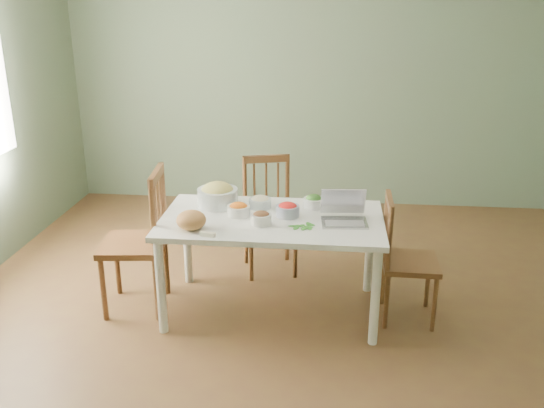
# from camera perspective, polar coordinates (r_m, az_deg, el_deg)

# --- Properties ---
(floor) EXTENTS (5.00, 5.00, 0.00)m
(floor) POSITION_cam_1_polar(r_m,az_deg,el_deg) (4.24, 1.89, -10.99)
(floor) COLOR brown
(floor) RESTS_ON ground
(wall_back) EXTENTS (5.00, 0.00, 2.70)m
(wall_back) POSITION_cam_1_polar(r_m,az_deg,el_deg) (6.19, 3.72, 12.18)
(wall_back) COLOR #5B6A56
(wall_back) RESTS_ON ground
(wall_front) EXTENTS (5.00, 0.00, 2.70)m
(wall_front) POSITION_cam_1_polar(r_m,az_deg,el_deg) (1.42, -4.98, -15.60)
(wall_front) COLOR #5B6A56
(wall_front) RESTS_ON ground
(dining_table) EXTENTS (1.52, 0.85, 0.71)m
(dining_table) POSITION_cam_1_polar(r_m,az_deg,el_deg) (4.18, -0.00, -5.89)
(dining_table) COLOR white
(dining_table) RESTS_ON floor
(chair_far) EXTENTS (0.50, 0.49, 0.93)m
(chair_far) POSITION_cam_1_polar(r_m,az_deg,el_deg) (4.73, -0.22, -1.28)
(chair_far) COLOR #3A2514
(chair_far) RESTS_ON floor
(chair_left) EXTENTS (0.48, 0.50, 1.03)m
(chair_left) POSITION_cam_1_polar(r_m,az_deg,el_deg) (4.28, -13.27, -3.49)
(chair_left) COLOR #3A2514
(chair_left) RESTS_ON floor
(chair_right) EXTENTS (0.38, 0.40, 0.89)m
(chair_right) POSITION_cam_1_polar(r_m,az_deg,el_deg) (4.16, 13.23, -5.26)
(chair_right) COLOR #3A2514
(chair_right) RESTS_ON floor
(bread_boule) EXTENTS (0.21, 0.21, 0.13)m
(bread_boule) POSITION_cam_1_polar(r_m,az_deg,el_deg) (3.86, -7.80, -1.54)
(bread_boule) COLOR #CA894A
(bread_boule) RESTS_ON dining_table
(butter_stick) EXTENTS (0.10, 0.05, 0.03)m
(butter_stick) POSITION_cam_1_polar(r_m,az_deg,el_deg) (3.75, -6.23, -2.93)
(butter_stick) COLOR white
(butter_stick) RESTS_ON dining_table
(bowl_squash) EXTENTS (0.36, 0.36, 0.17)m
(bowl_squash) POSITION_cam_1_polar(r_m,az_deg,el_deg) (4.26, -5.28, 0.93)
(bowl_squash) COLOR tan
(bowl_squash) RESTS_ON dining_table
(bowl_carrot) EXTENTS (0.16, 0.16, 0.09)m
(bowl_carrot) POSITION_cam_1_polar(r_m,az_deg,el_deg) (4.07, -3.26, -0.50)
(bowl_carrot) COLOR orange
(bowl_carrot) RESTS_ON dining_table
(bowl_onion) EXTENTS (0.19, 0.19, 0.09)m
(bowl_onion) POSITION_cam_1_polar(r_m,az_deg,el_deg) (4.21, -1.17, 0.21)
(bowl_onion) COLOR #C3B49B
(bowl_onion) RESTS_ON dining_table
(bowl_mushroom) EXTENTS (0.16, 0.16, 0.09)m
(bowl_mushroom) POSITION_cam_1_polar(r_m,az_deg,el_deg) (3.91, -1.05, -1.36)
(bowl_mushroom) COLOR #3C1E0F
(bowl_mushroom) RESTS_ON dining_table
(bowl_redpep) EXTENTS (0.21, 0.21, 0.10)m
(bowl_redpep) POSITION_cam_1_polar(r_m,az_deg,el_deg) (4.05, 1.52, -0.53)
(bowl_redpep) COLOR #C31700
(bowl_redpep) RESTS_ON dining_table
(bowl_broccoli) EXTENTS (0.16, 0.16, 0.09)m
(bowl_broccoli) POSITION_cam_1_polar(r_m,az_deg,el_deg) (4.23, 4.05, 0.29)
(bowl_broccoli) COLOR #174611
(bowl_broccoli) RESTS_ON dining_table
(flatbread) EXTENTS (0.22, 0.22, 0.02)m
(flatbread) POSITION_cam_1_polar(r_m,az_deg,el_deg) (4.31, 4.67, 0.13)
(flatbread) COLOR #D2B98D
(flatbread) RESTS_ON dining_table
(basil_bunch) EXTENTS (0.19, 0.19, 0.02)m
(basil_bunch) POSITION_cam_1_polar(r_m,az_deg,el_deg) (3.89, 2.80, -2.05)
(basil_bunch) COLOR #207620
(basil_bunch) RESTS_ON dining_table
(laptop) EXTENTS (0.32, 0.30, 0.20)m
(laptop) POSITION_cam_1_polar(r_m,az_deg,el_deg) (3.93, 7.06, -0.51)
(laptop) COLOR #B9B9C0
(laptop) RESTS_ON dining_table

